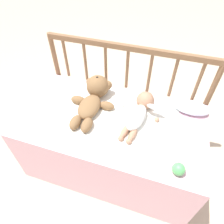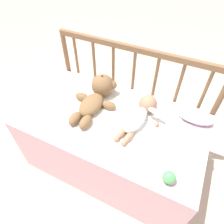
{
  "view_description": "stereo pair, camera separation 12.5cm",
  "coord_description": "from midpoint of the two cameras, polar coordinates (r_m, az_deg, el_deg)",
  "views": [
    {
      "loc": [
        0.27,
        -0.83,
        1.47
      ],
      "look_at": [
        0.0,
        0.01,
        0.57
      ],
      "focal_mm": 32.0,
      "sensor_mm": 36.0,
      "label": 1
    },
    {
      "loc": [
        0.39,
        -0.78,
        1.47
      ],
      "look_at": [
        0.0,
        0.01,
        0.57
      ],
      "focal_mm": 32.0,
      "sensor_mm": 36.0,
      "label": 2
    }
  ],
  "objects": [
    {
      "name": "baby",
      "position": [
        1.28,
        5.09,
        -0.04
      ],
      "size": [
        0.29,
        0.41,
        0.12
      ],
      "color": "white",
      "rests_on": "crib_mattress"
    },
    {
      "name": "small_pillow",
      "position": [
        1.4,
        19.51,
        1.06
      ],
      "size": [
        0.23,
        0.13,
        0.06
      ],
      "color": "silver",
      "rests_on": "crib_mattress"
    },
    {
      "name": "crib_mattress",
      "position": [
        1.49,
        -2.53,
        -8.83
      ],
      "size": [
        1.2,
        0.66,
        0.51
      ],
      "color": "#EDB7C6",
      "rests_on": "ground_plane"
    },
    {
      "name": "ground_plane",
      "position": [
        1.7,
        -2.25,
        -13.83
      ],
      "size": [
        12.0,
        12.0,
        0.0
      ],
      "primitive_type": "plane",
      "color": "#C6B293"
    },
    {
      "name": "toy_ball",
      "position": [
        1.08,
        15.29,
        -15.66
      ],
      "size": [
        0.07,
        0.07,
        0.07
      ],
      "color": "#59BF66",
      "rests_on": "crib_mattress"
    },
    {
      "name": "crib_rail",
      "position": [
        1.48,
        1.78,
        9.77
      ],
      "size": [
        1.2,
        0.04,
        0.85
      ],
      "color": "brown",
      "rests_on": "ground_plane"
    },
    {
      "name": "teddy_bear",
      "position": [
        1.37,
        -7.95,
        4.26
      ],
      "size": [
        0.31,
        0.46,
        0.16
      ],
      "color": "olive",
      "rests_on": "crib_mattress"
    },
    {
      "name": "blanket",
      "position": [
        1.31,
        -3.23,
        -1.18
      ],
      "size": [
        0.85,
        0.57,
        0.01
      ],
      "color": "white",
      "rests_on": "crib_mattress"
    }
  ]
}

